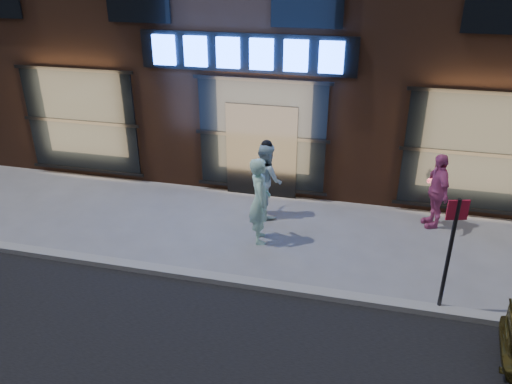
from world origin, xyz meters
TOP-DOWN VIEW (x-y plane):
  - ground at (0.00, 0.00)m, footprint 90.00×90.00m
  - curb at (0.00, 0.00)m, footprint 60.00×0.25m
  - man_bowtie at (0.49, 1.70)m, footprint 0.65×0.81m
  - man_cap at (0.35, 2.94)m, footprint 1.05×1.10m
  - passerby at (4.20, 3.29)m, footprint 0.71×1.11m
  - sign_post at (4.10, 0.10)m, footprint 0.34×0.12m

SIDE VIEW (x-z plane):
  - ground at x=0.00m, z-range 0.00..0.00m
  - curb at x=0.00m, z-range 0.00..0.12m
  - passerby at x=4.20m, z-range 0.00..1.76m
  - man_cap at x=0.35m, z-range 0.00..1.79m
  - man_bowtie at x=0.49m, z-range 0.00..1.92m
  - sign_post at x=4.10m, z-range 0.23..2.42m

